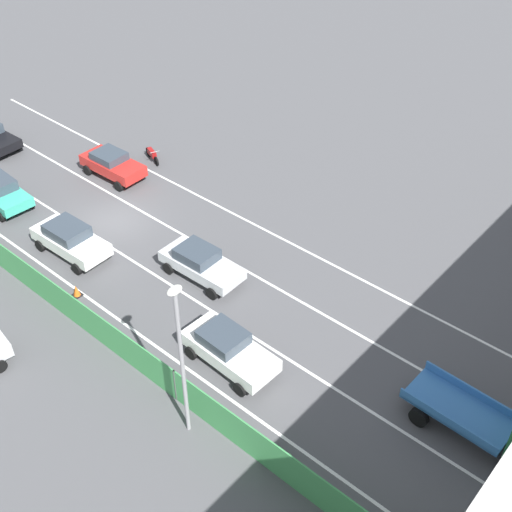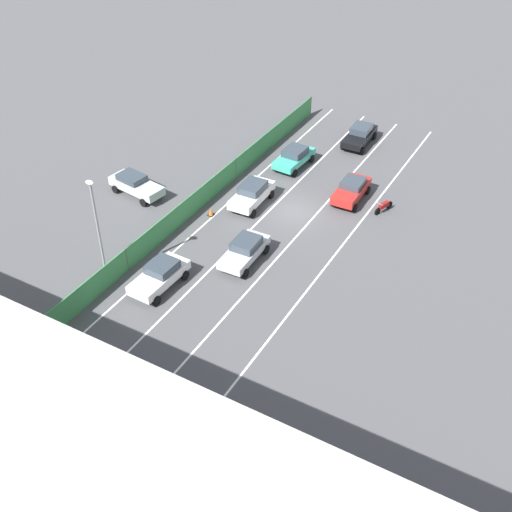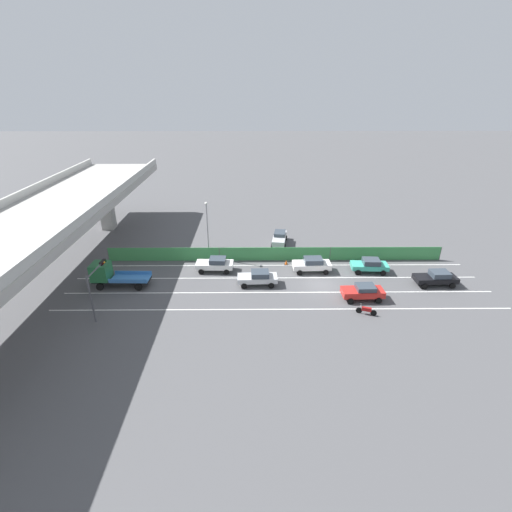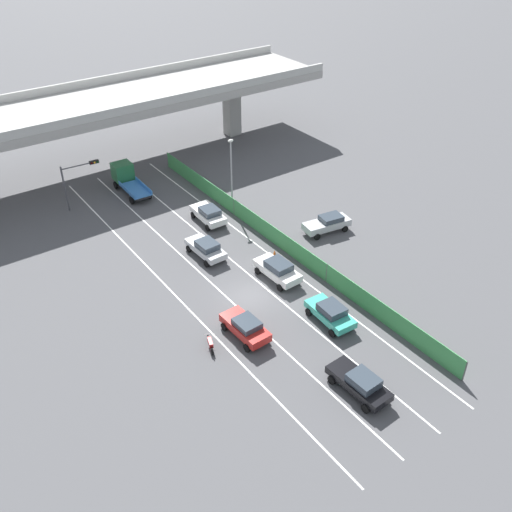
{
  "view_description": "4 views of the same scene",
  "coord_description": "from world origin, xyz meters",
  "px_view_note": "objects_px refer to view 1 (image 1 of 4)",
  "views": [
    {
      "loc": [
        17.19,
        25.51,
        21.4
      ],
      "look_at": [
        -0.67,
        9.95,
        2.34
      ],
      "focal_mm": 45.85,
      "sensor_mm": 36.0,
      "label": 1
    },
    {
      "loc": [
        -17.78,
        36.98,
        26.97
      ],
      "look_at": [
        -1.09,
        7.65,
        1.26
      ],
      "focal_mm": 45.61,
      "sensor_mm": 36.0,
      "label": 2
    },
    {
      "loc": [
        -35.97,
        7.53,
        20.15
      ],
      "look_at": [
        2.84,
        7.22,
        2.22
      ],
      "focal_mm": 26.09,
      "sensor_mm": 36.0,
      "label": 3
    },
    {
      "loc": [
        -20.75,
        -29.72,
        28.55
      ],
      "look_at": [
        3.0,
        3.35,
        0.9
      ],
      "focal_mm": 39.65,
      "sensor_mm": 36.0,
      "label": 4
    }
  ],
  "objects_px": {
    "car_hatchback_white": "(70,239)",
    "traffic_cone": "(76,291)",
    "motorcycle": "(152,154)",
    "car_taxi_teal": "(0,191)",
    "street_lamp": "(181,350)",
    "car_sedan_white": "(228,348)",
    "car_sedan_silver": "(201,262)",
    "car_sedan_red": "(112,164)"
  },
  "relations": [
    {
      "from": "car_sedan_silver",
      "to": "car_taxi_teal",
      "type": "relative_size",
      "value": 1.02
    },
    {
      "from": "car_sedan_white",
      "to": "motorcycle",
      "type": "bearing_deg",
      "value": -121.36
    },
    {
      "from": "car_hatchback_white",
      "to": "traffic_cone",
      "type": "distance_m",
      "value": 3.5
    },
    {
      "from": "car_sedan_red",
      "to": "motorcycle",
      "type": "bearing_deg",
      "value": 172.07
    },
    {
      "from": "car_taxi_teal",
      "to": "car_sedan_red",
      "type": "height_order",
      "value": "car_taxi_teal"
    },
    {
      "from": "car_hatchback_white",
      "to": "motorcycle",
      "type": "relative_size",
      "value": 2.41
    },
    {
      "from": "motorcycle",
      "to": "car_sedan_white",
      "type": "bearing_deg",
      "value": 58.64
    },
    {
      "from": "street_lamp",
      "to": "traffic_cone",
      "type": "distance_m",
      "value": 10.71
    },
    {
      "from": "car_sedan_silver",
      "to": "car_hatchback_white",
      "type": "relative_size",
      "value": 0.98
    },
    {
      "from": "car_sedan_red",
      "to": "car_hatchback_white",
      "type": "xyz_separation_m",
      "value": [
        6.31,
        4.33,
        0.05
      ]
    },
    {
      "from": "car_sedan_silver",
      "to": "car_sedan_red",
      "type": "height_order",
      "value": "car_sedan_silver"
    },
    {
      "from": "car_sedan_white",
      "to": "car_sedan_red",
      "type": "relative_size",
      "value": 1.03
    },
    {
      "from": "car_taxi_teal",
      "to": "traffic_cone",
      "type": "distance_m",
      "value": 9.89
    },
    {
      "from": "car_sedan_silver",
      "to": "car_taxi_teal",
      "type": "distance_m",
      "value": 13.52
    },
    {
      "from": "car_sedan_red",
      "to": "car_hatchback_white",
      "type": "distance_m",
      "value": 7.65
    },
    {
      "from": "car_sedan_white",
      "to": "traffic_cone",
      "type": "height_order",
      "value": "car_sedan_white"
    },
    {
      "from": "car_hatchback_white",
      "to": "car_sedan_red",
      "type": "bearing_deg",
      "value": -145.5
    },
    {
      "from": "street_lamp",
      "to": "traffic_cone",
      "type": "relative_size",
      "value": 12.19
    },
    {
      "from": "car_sedan_red",
      "to": "street_lamp",
      "type": "height_order",
      "value": "street_lamp"
    },
    {
      "from": "car_taxi_teal",
      "to": "car_sedan_red",
      "type": "bearing_deg",
      "value": 158.31
    },
    {
      "from": "car_hatchback_white",
      "to": "traffic_cone",
      "type": "xyz_separation_m",
      "value": [
        1.89,
        2.87,
        -0.66
      ]
    },
    {
      "from": "car_taxi_teal",
      "to": "car_hatchback_white",
      "type": "distance_m",
      "value": 6.79
    },
    {
      "from": "car_sedan_red",
      "to": "motorcycle",
      "type": "height_order",
      "value": "car_sedan_red"
    },
    {
      "from": "traffic_cone",
      "to": "car_sedan_white",
      "type": "bearing_deg",
      "value": 101.02
    },
    {
      "from": "car_taxi_teal",
      "to": "street_lamp",
      "type": "xyz_separation_m",
      "value": [
        3.9,
        19.33,
        3.59
      ]
    },
    {
      "from": "car_sedan_red",
      "to": "street_lamp",
      "type": "bearing_deg",
      "value": 59.17
    },
    {
      "from": "motorcycle",
      "to": "car_taxi_teal",
      "type": "bearing_deg",
      "value": -17.57
    },
    {
      "from": "motorcycle",
      "to": "street_lamp",
      "type": "height_order",
      "value": "street_lamp"
    },
    {
      "from": "car_sedan_white",
      "to": "car_taxi_teal",
      "type": "height_order",
      "value": "car_sedan_white"
    },
    {
      "from": "car_taxi_teal",
      "to": "car_hatchback_white",
      "type": "xyz_separation_m",
      "value": [
        0.13,
        6.79,
        0.05
      ]
    },
    {
      "from": "car_sedan_silver",
      "to": "traffic_cone",
      "type": "relative_size",
      "value": 7.26
    },
    {
      "from": "car_taxi_teal",
      "to": "car_hatchback_white",
      "type": "bearing_deg",
      "value": 88.87
    },
    {
      "from": "car_sedan_red",
      "to": "traffic_cone",
      "type": "distance_m",
      "value": 10.93
    },
    {
      "from": "car_sedan_silver",
      "to": "car_hatchback_white",
      "type": "bearing_deg",
      "value": -64.02
    },
    {
      "from": "car_sedan_silver",
      "to": "car_sedan_red",
      "type": "xyz_separation_m",
      "value": [
        -3.19,
        -10.73,
        0.01
      ]
    },
    {
      "from": "car_sedan_silver",
      "to": "motorcycle",
      "type": "distance_m",
      "value": 11.97
    },
    {
      "from": "car_sedan_red",
      "to": "street_lamp",
      "type": "relative_size",
      "value": 0.58
    },
    {
      "from": "car_taxi_teal",
      "to": "car_hatchback_white",
      "type": "height_order",
      "value": "car_hatchback_white"
    },
    {
      "from": "car_sedan_silver",
      "to": "traffic_cone",
      "type": "distance_m",
      "value": 6.15
    },
    {
      "from": "car_taxi_teal",
      "to": "traffic_cone",
      "type": "xyz_separation_m",
      "value": [
        2.02,
        9.66,
        -0.61
      ]
    },
    {
      "from": "car_hatchback_white",
      "to": "street_lamp",
      "type": "xyz_separation_m",
      "value": [
        3.77,
        12.55,
        3.54
      ]
    },
    {
      "from": "street_lamp",
      "to": "car_sedan_silver",
      "type": "bearing_deg",
      "value": -138.26
    }
  ]
}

